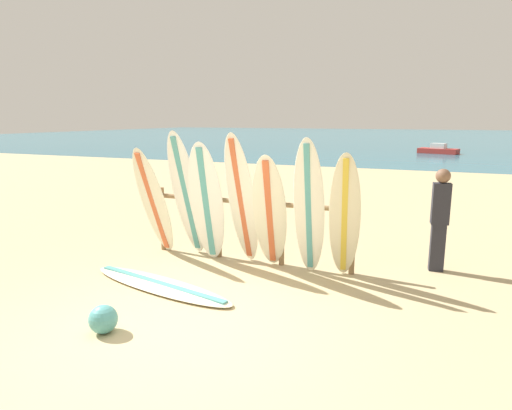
{
  "coord_description": "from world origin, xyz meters",
  "views": [
    {
      "loc": [
        2.63,
        -4.09,
        2.46
      ],
      "look_at": [
        -0.24,
        2.97,
        0.94
      ],
      "focal_mm": 30.75,
      "sensor_mm": 36.0,
      "label": 1
    }
  ],
  "objects_px": {
    "surfboard_leaning_center_left": "(207,203)",
    "small_boat_offshore": "(438,150)",
    "surfboard_rack": "(249,218)",
    "surfboard_leaning_far_right": "(345,216)",
    "surfboard_leaning_right": "(309,208)",
    "surfboard_lying_on_sand": "(160,285)",
    "surfboard_leaning_far_left": "(154,202)",
    "beachgoer_standing": "(440,216)",
    "beach_ball": "(103,319)",
    "surfboard_leaning_left": "(187,195)",
    "surfboard_leaning_center": "(241,200)",
    "surfboard_leaning_center_right": "(270,214)"
  },
  "relations": [
    {
      "from": "surfboard_leaning_center_left",
      "to": "small_boat_offshore",
      "type": "distance_m",
      "value": 27.34
    },
    {
      "from": "surfboard_leaning_far_right",
      "to": "surfboard_lying_on_sand",
      "type": "bearing_deg",
      "value": -150.73
    },
    {
      "from": "surfboard_rack",
      "to": "surfboard_leaning_right",
      "type": "distance_m",
      "value": 1.25
    },
    {
      "from": "surfboard_rack",
      "to": "surfboard_leaning_right",
      "type": "bearing_deg",
      "value": -17.68
    },
    {
      "from": "beachgoer_standing",
      "to": "small_boat_offshore",
      "type": "height_order",
      "value": "beachgoer_standing"
    },
    {
      "from": "beach_ball",
      "to": "surfboard_leaning_far_left",
      "type": "bearing_deg",
      "value": 112.86
    },
    {
      "from": "surfboard_rack",
      "to": "surfboard_leaning_center_right",
      "type": "xyz_separation_m",
      "value": [
        0.53,
        -0.43,
        0.21
      ]
    },
    {
      "from": "beach_ball",
      "to": "surfboard_leaning_right",
      "type": "bearing_deg",
      "value": 57.78
    },
    {
      "from": "small_boat_offshore",
      "to": "beach_ball",
      "type": "distance_m",
      "value": 29.94
    },
    {
      "from": "surfboard_leaning_right",
      "to": "beachgoer_standing",
      "type": "height_order",
      "value": "surfboard_leaning_right"
    },
    {
      "from": "surfboard_leaning_far_right",
      "to": "beachgoer_standing",
      "type": "bearing_deg",
      "value": 35.29
    },
    {
      "from": "surfboard_leaning_left",
      "to": "surfboard_leaning_center_left",
      "type": "xyz_separation_m",
      "value": [
        0.48,
        -0.16,
        -0.08
      ]
    },
    {
      "from": "beachgoer_standing",
      "to": "surfboard_leaning_far_right",
      "type": "bearing_deg",
      "value": -144.71
    },
    {
      "from": "surfboard_leaning_center_right",
      "to": "surfboard_lying_on_sand",
      "type": "distance_m",
      "value": 1.99
    },
    {
      "from": "surfboard_leaning_center_left",
      "to": "surfboard_leaning_far_right",
      "type": "bearing_deg",
      "value": 3.83
    },
    {
      "from": "surfboard_leaning_far_left",
      "to": "beachgoer_standing",
      "type": "bearing_deg",
      "value": 13.07
    },
    {
      "from": "surfboard_leaning_right",
      "to": "small_boat_offshore",
      "type": "height_order",
      "value": "surfboard_leaning_right"
    },
    {
      "from": "surfboard_rack",
      "to": "surfboard_leaning_center",
      "type": "distance_m",
      "value": 0.44
    },
    {
      "from": "surfboard_leaning_center",
      "to": "small_boat_offshore",
      "type": "xyz_separation_m",
      "value": [
        3.14,
        26.91,
        -0.87
      ]
    },
    {
      "from": "surfboard_leaning_center",
      "to": "surfboard_leaning_far_right",
      "type": "height_order",
      "value": "surfboard_leaning_center"
    },
    {
      "from": "surfboard_leaning_far_left",
      "to": "surfboard_leaning_center_right",
      "type": "bearing_deg",
      "value": -0.83
    },
    {
      "from": "surfboard_rack",
      "to": "surfboard_leaning_left",
      "type": "xyz_separation_m",
      "value": [
        -1.08,
        -0.26,
        0.37
      ]
    },
    {
      "from": "surfboard_leaning_far_right",
      "to": "beachgoer_standing",
      "type": "distance_m",
      "value": 1.65
    },
    {
      "from": "surfboard_rack",
      "to": "surfboard_leaning_far_right",
      "type": "distance_m",
      "value": 1.71
    },
    {
      "from": "surfboard_leaning_center_left",
      "to": "small_boat_offshore",
      "type": "bearing_deg",
      "value": 82.2
    },
    {
      "from": "surfboard_leaning_far_right",
      "to": "beach_ball",
      "type": "xyz_separation_m",
      "value": [
        -2.23,
        -2.79,
        -0.83
      ]
    },
    {
      "from": "surfboard_lying_on_sand",
      "to": "beach_ball",
      "type": "height_order",
      "value": "beach_ball"
    },
    {
      "from": "surfboard_leaning_center",
      "to": "surfboard_leaning_left",
      "type": "bearing_deg",
      "value": 179.95
    },
    {
      "from": "surfboard_leaning_far_left",
      "to": "surfboard_lying_on_sand",
      "type": "bearing_deg",
      "value": -53.29
    },
    {
      "from": "surfboard_rack",
      "to": "surfboard_leaning_left",
      "type": "bearing_deg",
      "value": -166.62
    },
    {
      "from": "surfboard_leaning_right",
      "to": "surfboard_lying_on_sand",
      "type": "bearing_deg",
      "value": -146.36
    },
    {
      "from": "surfboard_leaning_far_left",
      "to": "surfboard_leaning_center_right",
      "type": "xyz_separation_m",
      "value": [
        2.2,
        -0.03,
        -0.02
      ]
    },
    {
      "from": "surfboard_leaning_center_left",
      "to": "beach_ball",
      "type": "bearing_deg",
      "value": -88.93
    },
    {
      "from": "surfboard_leaning_center_right",
      "to": "surfboard_leaning_right",
      "type": "distance_m",
      "value": 0.63
    },
    {
      "from": "beachgoer_standing",
      "to": "surfboard_leaning_center",
      "type": "bearing_deg",
      "value": -162.85
    },
    {
      "from": "surfboard_leaning_left",
      "to": "surfboard_leaning_center_right",
      "type": "xyz_separation_m",
      "value": [
        1.61,
        -0.18,
        -0.16
      ]
    },
    {
      "from": "surfboard_rack",
      "to": "beach_ball",
      "type": "distance_m",
      "value": 3.16
    },
    {
      "from": "surfboard_leaning_far_right",
      "to": "small_boat_offshore",
      "type": "bearing_deg",
      "value": 86.96
    },
    {
      "from": "surfboard_leaning_center_left",
      "to": "small_boat_offshore",
      "type": "height_order",
      "value": "surfboard_leaning_center_left"
    },
    {
      "from": "surfboard_leaning_right",
      "to": "surfboard_lying_on_sand",
      "type": "xyz_separation_m",
      "value": [
        -1.9,
        -1.26,
        -1.06
      ]
    },
    {
      "from": "surfboard_leaning_right",
      "to": "beach_ball",
      "type": "relative_size",
      "value": 6.58
    },
    {
      "from": "surfboard_leaning_center_left",
      "to": "beachgoer_standing",
      "type": "height_order",
      "value": "surfboard_leaning_center_left"
    },
    {
      "from": "surfboard_leaning_far_left",
      "to": "beachgoer_standing",
      "type": "relative_size",
      "value": 1.19
    },
    {
      "from": "surfboard_leaning_right",
      "to": "small_boat_offshore",
      "type": "distance_m",
      "value": 27.11
    },
    {
      "from": "small_boat_offshore",
      "to": "surfboard_leaning_center_left",
      "type": "bearing_deg",
      "value": -97.8
    },
    {
      "from": "surfboard_leaning_left",
      "to": "beach_ball",
      "type": "xyz_separation_m",
      "value": [
        0.53,
        -2.8,
        -0.97
      ]
    },
    {
      "from": "surfboard_leaning_far_right",
      "to": "small_boat_offshore",
      "type": "height_order",
      "value": "surfboard_leaning_far_right"
    },
    {
      "from": "beachgoer_standing",
      "to": "beach_ball",
      "type": "height_order",
      "value": "beachgoer_standing"
    },
    {
      "from": "small_boat_offshore",
      "to": "beach_ball",
      "type": "height_order",
      "value": "small_boat_offshore"
    },
    {
      "from": "surfboard_leaning_far_left",
      "to": "surfboard_lying_on_sand",
      "type": "xyz_separation_m",
      "value": [
        0.91,
        -1.23,
        -0.96
      ]
    }
  ]
}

